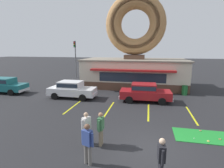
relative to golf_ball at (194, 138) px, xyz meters
name	(u,v)px	position (x,y,z in m)	size (l,w,h in m)	color
ground_plane	(149,149)	(-2.32, -1.41, -0.05)	(160.00, 160.00, 0.00)	#232326
donut_shop_building	(134,56)	(-4.22, 12.54, 3.69)	(12.30, 6.75, 10.96)	brown
putting_mat	(205,137)	(0.65, 0.38, -0.04)	(3.22, 1.60, 0.03)	#1E842D
mini_donut_near_left	(220,139)	(1.28, 0.18, 0.00)	(0.13, 0.13, 0.04)	#A5724C
mini_donut_mid_left	(200,131)	(0.57, 1.01, 0.00)	(0.13, 0.13, 0.04)	#A5724C
mini_donut_mid_right	(208,141)	(0.63, -0.15, 0.00)	(0.13, 0.13, 0.04)	#E5C666
golf_ball	(194,138)	(0.00, 0.00, 0.00)	(0.04, 0.04, 0.04)	white
car_red	(145,92)	(-2.72, 6.21, 0.82)	(4.61, 2.09, 1.60)	maroon
car_white	(72,89)	(-9.53, 5.94, 0.82)	(4.56, 1.99, 1.60)	silver
car_teal	(5,85)	(-17.27, 6.24, 0.82)	(4.60, 2.07, 1.60)	#196066
pedestrian_blue_sweater_man	(88,142)	(-4.73, -3.04, 0.93)	(0.56, 0.36, 1.75)	slate
pedestrian_hooded_kid	(101,127)	(-4.60, -1.54, 0.88)	(0.27, 0.59, 1.68)	#7F7056
pedestrian_leather_jacket_man	(161,158)	(-1.91, -3.38, 0.86)	(0.28, 0.59, 1.65)	#232328
pedestrian_clipboard_woman	(86,127)	(-5.30, -1.61, 0.87)	(0.39, 0.53, 1.65)	slate
trash_bin	(185,90)	(1.18, 9.26, 0.45)	(0.57, 0.57, 0.97)	#1E662D
traffic_light_pole	(75,54)	(-13.90, 17.08, 3.66)	(0.28, 0.47, 5.80)	#595B60
parking_stripe_far_left	(73,106)	(-8.35, 3.59, -0.05)	(0.12, 3.60, 0.01)	yellow
parking_stripe_left	(109,109)	(-5.35, 3.59, -0.05)	(0.12, 3.60, 0.01)	yellow
parking_stripe_mid_left	(148,112)	(-2.35, 3.59, -0.05)	(0.12, 3.60, 0.01)	yellow
parking_stripe_centre	(191,115)	(0.65, 3.59, -0.05)	(0.12, 3.60, 0.01)	yellow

